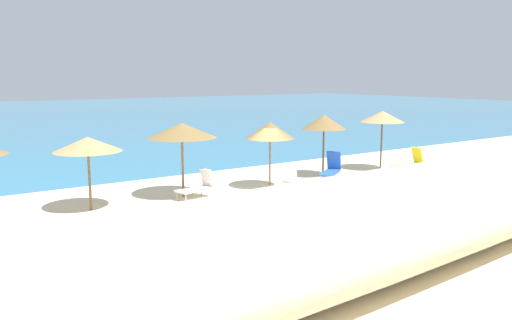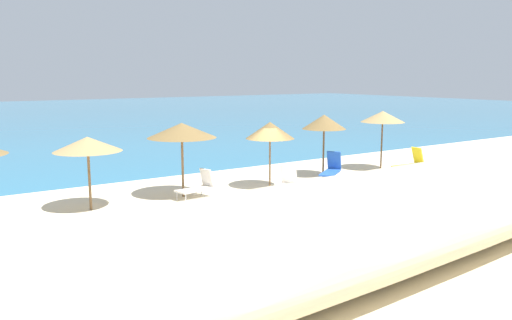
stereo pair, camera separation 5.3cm
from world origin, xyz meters
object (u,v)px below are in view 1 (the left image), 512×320
beach_umbrella_3 (270,130)px  lounge_chair_4 (284,184)px  beach_umbrella_4 (324,122)px  lounge_chair_3 (410,163)px  lounge_chair_1 (331,169)px  lounge_chair_2 (198,186)px  cooler_box (428,169)px  beach_umbrella_5 (382,117)px  beach_umbrella_2 (182,131)px  beach_umbrella_1 (88,144)px

beach_umbrella_3 → lounge_chair_4: 2.38m
beach_umbrella_4 → lounge_chair_4: (-3.73, -1.93, -2.07)m
beach_umbrella_3 → lounge_chair_4: size_ratio=1.52×
lounge_chair_4 → lounge_chair_3: bearing=-117.9°
lounge_chair_3 → lounge_chair_4: size_ratio=0.91×
beach_umbrella_3 → lounge_chair_1: size_ratio=1.54×
lounge_chair_2 → cooler_box: lounge_chair_2 is taller
beach_umbrella_5 → lounge_chair_3: beach_umbrella_5 is taller
beach_umbrella_2 → beach_umbrella_5: (10.56, -0.32, 0.07)m
beach_umbrella_4 → beach_umbrella_2: bearing=179.9°
lounge_chair_3 → beach_umbrella_5: bearing=28.5°
lounge_chair_1 → lounge_chair_3: 4.22m
beach_umbrella_2 → beach_umbrella_1: bearing=179.5°
beach_umbrella_2 → lounge_chair_2: beach_umbrella_2 is taller
beach_umbrella_1 → beach_umbrella_4: bearing=-0.2°
beach_umbrella_5 → lounge_chair_2: bearing=-178.8°
beach_umbrella_1 → cooler_box: 15.63m
beach_umbrella_2 → beach_umbrella_3: 3.70m
beach_umbrella_3 → beach_umbrella_4: 3.48m
lounge_chair_2 → cooler_box: 11.59m
beach_umbrella_3 → cooler_box: beach_umbrella_3 is taller
beach_umbrella_1 → cooler_box: size_ratio=4.51×
lounge_chair_3 → lounge_chair_4: lounge_chair_3 is taller
beach_umbrella_3 → lounge_chair_3: (7.50, -1.03, -1.91)m
beach_umbrella_3 → beach_umbrella_5: bearing=2.3°
beach_umbrella_2 → beach_umbrella_4: size_ratio=1.00×
lounge_chair_2 → lounge_chair_3: 10.86m
beach_umbrella_1 → beach_umbrella_2: bearing=-0.5°
beach_umbrella_3 → lounge_chair_3: size_ratio=1.66×
beach_umbrella_2 → lounge_chair_1: 7.40m
beach_umbrella_3 → beach_umbrella_5: beach_umbrella_5 is taller
beach_umbrella_2 → lounge_chair_3: size_ratio=1.72×
beach_umbrella_2 → lounge_chair_4: bearing=-30.1°
beach_umbrella_1 → lounge_chair_2: 4.31m
beach_umbrella_3 → beach_umbrella_5: 6.92m
beach_umbrella_5 → lounge_chair_1: 4.12m
beach_umbrella_5 → lounge_chair_1: bearing=-175.9°
beach_umbrella_1 → lounge_chair_4: (6.85, -1.97, -1.84)m
beach_umbrella_4 → cooler_box: size_ratio=5.05×
lounge_chair_1 → lounge_chair_3: lounge_chair_3 is taller
lounge_chair_2 → beach_umbrella_2: bearing=22.2°
beach_umbrella_4 → beach_umbrella_3: bearing=-170.3°
lounge_chair_3 → lounge_chair_4: 7.82m
beach_umbrella_3 → cooler_box: (8.17, -1.54, -2.22)m
lounge_chair_2 → lounge_chair_4: size_ratio=0.86×
beach_umbrella_1 → lounge_chair_3: (14.67, -1.65, -1.80)m
beach_umbrella_2 → lounge_chair_4: size_ratio=1.57×
beach_umbrella_2 → lounge_chair_4: 4.40m
beach_umbrella_5 → lounge_chair_1: (-3.49, -0.25, -2.17)m
lounge_chair_4 → cooler_box: bearing=-121.6°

